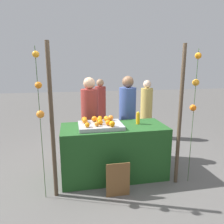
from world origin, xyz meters
The scene contains 26 objects.
ground_plane centered at (0.00, 0.00, 0.00)m, with size 24.00×24.00×0.00m, color #565451.
stall_counter centered at (0.00, 0.00, 0.43)m, with size 1.69×0.75×0.86m, color #1E4C1E.
orange_tray centered at (-0.22, -0.04, 0.89)m, with size 0.69×0.52×0.06m, color #9EA0A5.
orange_0 centered at (-0.02, 0.13, 0.97)m, with size 0.09×0.09×0.09m, color orange.
orange_1 centered at (-0.23, -0.09, 0.97)m, with size 0.08×0.08×0.08m, color orange.
orange_2 centered at (-0.46, 0.03, 0.97)m, with size 0.08×0.08×0.08m, color orange.
orange_3 centered at (-0.20, 0.16, 0.96)m, with size 0.08×0.08×0.08m, color orange.
orange_4 centered at (-0.29, -0.17, 0.96)m, with size 0.07×0.07×0.07m, color orange.
orange_5 centered at (-0.10, 0.05, 0.96)m, with size 0.08×0.08×0.08m, color orange.
orange_6 centered at (-0.30, 0.11, 0.97)m, with size 0.09×0.09×0.09m, color orange.
orange_7 centered at (-0.46, 0.11, 0.97)m, with size 0.09×0.09×0.09m, color orange.
orange_8 centered at (-0.12, -0.15, 0.97)m, with size 0.09×0.09×0.09m, color orange.
orange_9 centered at (-0.08, -0.24, 0.97)m, with size 0.09×0.09×0.09m, color orange.
orange_10 centered at (-0.44, -0.19, 0.96)m, with size 0.07×0.07×0.07m, color orange.
orange_11 centered at (-0.23, 0.03, 0.97)m, with size 0.09×0.09×0.09m, color orange.
orange_12 centered at (-0.11, 0.13, 0.97)m, with size 0.08×0.08×0.08m, color orange.
juice_bottle centered at (0.42, 0.04, 0.96)m, with size 0.06×0.06×0.21m.
chalkboard_sign centered at (-0.06, -0.60, 0.25)m, with size 0.34×0.03×0.51m.
vendor_left centered at (-0.32, 0.67, 0.75)m, with size 0.32×0.32×1.62m.
vendor_right centered at (0.42, 0.69, 0.76)m, with size 0.33×0.33×1.63m.
crowd_person_0 centered at (0.12, 2.38, 0.69)m, with size 0.30×0.30×1.47m.
crowd_person_1 centered at (1.20, 1.75, 0.69)m, with size 0.29×0.29×1.47m.
canopy_post_left centered at (-0.93, -0.41, 1.06)m, with size 0.06×0.06×2.13m, color #473828.
canopy_post_right centered at (0.93, -0.41, 1.06)m, with size 0.06×0.06×2.13m, color #473828.
garland_strand_left centered at (-1.06, -0.43, 1.48)m, with size 0.10×0.10×2.06m.
garland_strand_right centered at (1.13, -0.43, 1.53)m, with size 0.10×0.11×2.06m.
Camera 1 is at (-0.67, -3.25, 1.82)m, focal length 34.10 mm.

